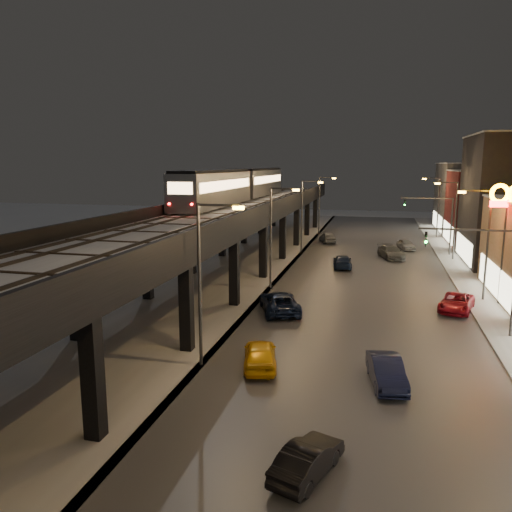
# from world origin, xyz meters

# --- Properties ---
(road_surface) EXTENTS (17.00, 120.00, 0.06)m
(road_surface) POSITION_xyz_m (7.50, 35.00, 0.03)
(road_surface) COLOR #46474D
(road_surface) RESTS_ON ground
(sidewalk_right) EXTENTS (4.00, 120.00, 0.14)m
(sidewalk_right) POSITION_xyz_m (17.50, 35.00, 0.07)
(sidewalk_right) COLOR #9FA1A8
(sidewalk_right) RESTS_ON ground
(under_viaduct_pavement) EXTENTS (11.00, 120.00, 0.06)m
(under_viaduct_pavement) POSITION_xyz_m (-6.00, 35.00, 0.03)
(under_viaduct_pavement) COLOR #9FA1A8
(under_viaduct_pavement) RESTS_ON ground
(elevated_viaduct) EXTENTS (9.00, 100.00, 6.30)m
(elevated_viaduct) POSITION_xyz_m (-6.00, 31.84, 5.62)
(elevated_viaduct) COLOR black
(elevated_viaduct) RESTS_ON ground
(viaduct_trackbed) EXTENTS (8.40, 100.00, 0.32)m
(viaduct_trackbed) POSITION_xyz_m (-6.01, 31.97, 6.39)
(viaduct_trackbed) COLOR #B2B7C1
(viaduct_trackbed) RESTS_ON elevated_viaduct
(viaduct_parapet_streetside) EXTENTS (0.30, 100.00, 1.10)m
(viaduct_parapet_streetside) POSITION_xyz_m (-1.65, 32.00, 6.85)
(viaduct_parapet_streetside) COLOR black
(viaduct_parapet_streetside) RESTS_ON elevated_viaduct
(viaduct_parapet_far) EXTENTS (0.30, 100.00, 1.10)m
(viaduct_parapet_far) POSITION_xyz_m (-10.35, 32.00, 6.85)
(viaduct_parapet_far) COLOR black
(viaduct_parapet_far) RESTS_ON elevated_viaduct
(building_e) EXTENTS (12.20, 12.20, 10.16)m
(building_e) POSITION_xyz_m (23.99, 62.00, 5.08)
(building_e) COLOR maroon
(building_e) RESTS_ON ground
(building_f) EXTENTS (12.20, 16.20, 11.16)m
(building_f) POSITION_xyz_m (23.99, 76.00, 5.58)
(building_f) COLOR #464648
(building_f) RESTS_ON ground
(streetlight_left_1) EXTENTS (2.57, 0.28, 9.00)m
(streetlight_left_1) POSITION_xyz_m (-0.43, 13.00, 5.24)
(streetlight_left_1) COLOR #38383A
(streetlight_left_1) RESTS_ON ground
(streetlight_left_2) EXTENTS (2.57, 0.28, 9.00)m
(streetlight_left_2) POSITION_xyz_m (-0.43, 31.00, 5.24)
(streetlight_left_2) COLOR #38383A
(streetlight_left_2) RESTS_ON ground
(streetlight_right_2) EXTENTS (2.56, 0.28, 9.00)m
(streetlight_right_2) POSITION_xyz_m (16.73, 31.00, 5.24)
(streetlight_right_2) COLOR #38383A
(streetlight_right_2) RESTS_ON ground
(streetlight_left_3) EXTENTS (2.57, 0.28, 9.00)m
(streetlight_left_3) POSITION_xyz_m (-0.43, 49.00, 5.24)
(streetlight_left_3) COLOR #38383A
(streetlight_left_3) RESTS_ON ground
(streetlight_right_3) EXTENTS (2.56, 0.28, 9.00)m
(streetlight_right_3) POSITION_xyz_m (16.73, 49.00, 5.24)
(streetlight_right_3) COLOR #38383A
(streetlight_right_3) RESTS_ON ground
(streetlight_left_4) EXTENTS (2.57, 0.28, 9.00)m
(streetlight_left_4) POSITION_xyz_m (-0.43, 67.00, 5.24)
(streetlight_left_4) COLOR #38383A
(streetlight_left_4) RESTS_ON ground
(streetlight_right_4) EXTENTS (2.56, 0.28, 9.00)m
(streetlight_right_4) POSITION_xyz_m (16.73, 67.00, 5.24)
(streetlight_right_4) COLOR #38383A
(streetlight_right_4) RESTS_ON ground
(traffic_light_rig_a) EXTENTS (6.10, 0.34, 7.00)m
(traffic_light_rig_a) POSITION_xyz_m (15.84, 22.00, 4.50)
(traffic_light_rig_a) COLOR #38383A
(traffic_light_rig_a) RESTS_ON ground
(traffic_light_rig_b) EXTENTS (6.10, 0.34, 7.00)m
(traffic_light_rig_b) POSITION_xyz_m (15.84, 52.00, 4.50)
(traffic_light_rig_b) COLOR #38383A
(traffic_light_rig_b) RESTS_ON ground
(subway_train) EXTENTS (3.14, 38.48, 3.76)m
(subway_train) POSITION_xyz_m (-8.50, 48.64, 8.49)
(subway_train) COLOR gray
(subway_train) RESTS_ON viaduct_trackbed
(car_taxi) EXTENTS (2.70, 4.62, 1.48)m
(car_taxi) POSITION_xyz_m (2.53, 13.50, 0.74)
(car_taxi) COLOR gold
(car_taxi) RESTS_ON ground
(car_near_white) EXTENTS (2.44, 3.92, 1.22)m
(car_near_white) POSITION_xyz_m (6.40, 4.56, 0.61)
(car_near_white) COLOR black
(car_near_white) RESTS_ON ground
(car_mid_silver) EXTENTS (4.29, 6.09, 1.54)m
(car_mid_silver) POSITION_xyz_m (1.56, 23.81, 0.77)
(car_mid_silver) COLOR #0F1832
(car_mid_silver) RESTS_ON ground
(car_mid_dark) EXTENTS (2.33, 4.78, 1.34)m
(car_mid_dark) POSITION_xyz_m (4.92, 41.31, 0.67)
(car_mid_dark) COLOR #0F1A34
(car_mid_dark) RESTS_ON ground
(car_far_white) EXTENTS (3.02, 4.74, 1.50)m
(car_far_white) POSITION_xyz_m (1.61, 58.42, 0.75)
(car_far_white) COLOR gray
(car_far_white) RESTS_ON ground
(car_onc_silver) EXTENTS (2.20, 4.46, 1.40)m
(car_onc_silver) POSITION_xyz_m (9.20, 12.87, 0.70)
(car_onc_silver) COLOR black
(car_onc_silver) RESTS_ON ground
(car_onc_dark) EXTENTS (3.37, 5.08, 1.30)m
(car_onc_dark) POSITION_xyz_m (14.45, 27.30, 0.65)
(car_onc_dark) COLOR maroon
(car_onc_dark) RESTS_ON ground
(car_onc_white) EXTENTS (3.58, 5.56, 1.50)m
(car_onc_white) POSITION_xyz_m (10.05, 48.03, 0.75)
(car_onc_white) COLOR slate
(car_onc_white) RESTS_ON ground
(car_onc_red) EXTENTS (2.57, 4.26, 1.36)m
(car_onc_red) POSITION_xyz_m (12.05, 54.94, 0.68)
(car_onc_red) COLOR #9A9DA4
(car_onc_red) RESTS_ON ground
(sign_mcdonalds) EXTENTS (2.83, 0.70, 9.53)m
(sign_mcdonalds) POSITION_xyz_m (18.00, 30.10, 7.68)
(sign_mcdonalds) COLOR #38383A
(sign_mcdonalds) RESTS_ON ground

